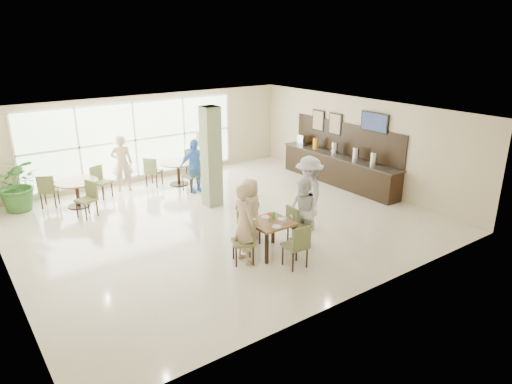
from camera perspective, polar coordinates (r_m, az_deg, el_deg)
ground at (r=11.94m, az=-4.15°, el=-3.63°), size 10.00×10.00×0.00m
room_shell at (r=11.39m, az=-4.35°, el=4.29°), size 10.00×10.00×10.00m
window_bank at (r=15.17m, az=-14.87°, el=6.29°), size 7.00×0.04×7.00m
column at (r=12.66m, az=-5.62°, el=4.36°), size 0.45×0.45×2.80m
main_table at (r=10.00m, az=1.78°, el=-4.25°), size 0.87×0.87×0.75m
round_table_left at (r=13.66m, az=-21.50°, el=0.65°), size 1.18×1.18×0.75m
round_table_right at (r=14.82m, az=-9.71°, el=3.09°), size 1.14×1.14×0.75m
chairs_main_table at (r=10.04m, az=1.96°, el=-5.21°), size 2.08×2.00×0.95m
chairs_table_left at (r=13.66m, az=-21.22°, el=0.17°), size 2.05×1.99×0.95m
chairs_table_right at (r=14.89m, az=-9.52°, el=2.75°), size 2.10×1.78×0.95m
tabletop_clutter at (r=9.96m, az=2.02°, el=-3.31°), size 0.76×0.76×0.21m
buffet_counter at (r=14.94m, az=10.27°, el=3.08°), size 0.64×4.70×1.95m
wall_tv at (r=14.04m, az=14.59°, el=8.44°), size 0.06×1.00×0.58m
framed_art_a at (r=15.15m, az=9.88°, el=8.38°), size 0.05×0.55×0.70m
framed_art_b at (r=15.71m, az=7.79°, el=8.86°), size 0.05×0.55×0.70m
potted_plant at (r=13.97m, az=-27.58°, el=0.89°), size 1.81×1.81×1.51m
teen_left at (r=9.55m, az=-1.47°, el=-3.93°), size 0.43×0.64×1.75m
teen_far at (r=10.67m, az=-0.74°, el=-2.15°), size 0.79×0.54×1.48m
teen_right at (r=10.37m, az=6.00°, el=-2.54°), size 0.73×0.87×1.60m
teen_standing at (r=11.20m, az=6.61°, el=-0.19°), size 1.19×1.38×1.86m
adult_a at (r=13.98m, az=-7.73°, el=3.26°), size 0.99×0.59×1.65m
adult_b at (r=15.10m, az=-6.89°, el=4.52°), size 1.22×1.68×1.66m
adult_standing at (r=14.52m, az=-16.42°, el=3.48°), size 0.75×0.62×1.76m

